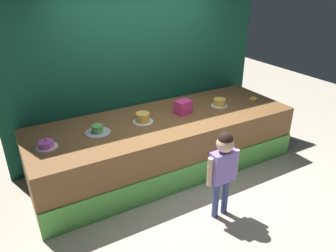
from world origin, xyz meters
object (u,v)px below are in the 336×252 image
cake_far_left (46,145)px  cake_far_right (220,103)px  cake_center_right (143,118)px  donut (253,99)px  pink_box (183,107)px  child_figure (223,164)px  cake_center_left (98,130)px

cake_far_left → cake_far_right: size_ratio=0.99×
cake_center_right → donut: bearing=-3.2°
pink_box → cake_center_right: (-0.66, 0.01, -0.04)m
pink_box → cake_far_left: 1.97m
child_figure → cake_far_right: bearing=53.9°
cake_far_left → cake_center_right: cake_center_right is taller
cake_far_left → cake_center_left: 0.66m
donut → cake_far_left: bearing=179.5°
child_figure → cake_center_left: (-1.03, 1.32, 0.12)m
pink_box → cake_far_right: bearing=-3.0°
cake_center_right → cake_far_right: cake_center_right is taller
cake_center_right → pink_box: bearing=-1.0°
pink_box → cake_center_right: size_ratio=0.78×
cake_center_right → cake_far_right: (1.31, -0.05, -0.01)m
child_figure → cake_center_right: bearing=105.8°
child_figure → donut: (1.59, 1.22, 0.09)m
cake_center_left → cake_center_right: cake_center_right is taller
child_figure → cake_center_right: child_figure is taller
cake_center_left → cake_far_right: bearing=-1.0°
child_figure → pink_box: 1.36m
cake_center_left → cake_center_right: size_ratio=1.13×
child_figure → cake_far_left: 2.10m
donut → cake_center_left: cake_center_left is taller
child_figure → cake_center_left: size_ratio=3.40×
pink_box → donut: size_ratio=1.72×
cake_far_left → cake_center_right: 1.32m
donut → cake_center_left: (-2.63, 0.10, 0.02)m
child_figure → cake_center_right: size_ratio=3.86×
donut → child_figure: bearing=-142.6°
pink_box → cake_center_right: pink_box is taller
donut → cake_center_left: bearing=177.8°
child_figure → cake_far_left: (-1.69, 1.25, 0.11)m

